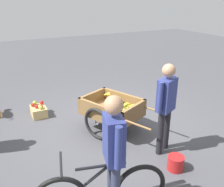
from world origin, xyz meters
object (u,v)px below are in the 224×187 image
(cyclist_person, at_px, (114,148))
(apple_crate, at_px, (39,111))
(vendor_person, at_px, (166,102))
(plastic_bucket, at_px, (176,163))
(fruit_cart, at_px, (113,111))

(cyclist_person, bearing_deg, apple_crate, 5.58)
(vendor_person, relative_size, cyclist_person, 0.99)
(cyclist_person, xyz_separation_m, plastic_bucket, (0.29, -1.25, -0.84))
(fruit_cart, height_order, vendor_person, vendor_person)
(fruit_cart, bearing_deg, cyclist_person, 153.59)
(vendor_person, height_order, cyclist_person, cyclist_person)
(fruit_cart, xyz_separation_m, cyclist_person, (-1.83, 0.91, 0.52))
(fruit_cart, bearing_deg, plastic_bucket, -167.58)
(vendor_person, bearing_deg, plastic_bucket, 166.12)
(cyclist_person, distance_m, plastic_bucket, 1.53)
(apple_crate, bearing_deg, plastic_bucket, -151.50)
(plastic_bucket, xyz_separation_m, apple_crate, (2.87, 1.56, 0.01))
(cyclist_person, bearing_deg, vendor_person, -59.79)
(plastic_bucket, height_order, apple_crate, apple_crate)
(vendor_person, bearing_deg, cyclist_person, 120.21)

